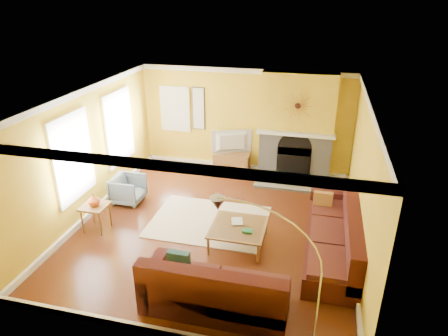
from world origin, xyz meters
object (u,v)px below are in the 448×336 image
(armchair, at_px, (128,189))
(coffee_table, at_px, (238,235))
(side_table, at_px, (96,217))
(arc_lamp, at_px, (272,281))
(sectional_sofa, at_px, (264,237))
(media_console, at_px, (232,162))

(armchair, bearing_deg, coffee_table, -110.68)
(side_table, bearing_deg, arc_lamp, -28.63)
(side_table, bearing_deg, armchair, 84.99)
(armchair, height_order, side_table, armchair)
(armchair, bearing_deg, sectional_sofa, -112.14)
(armchair, bearing_deg, arc_lamp, -131.72)
(arc_lamp, bearing_deg, coffee_table, 111.80)
(sectional_sofa, relative_size, arc_lamp, 1.69)
(coffee_table, xyz_separation_m, arc_lamp, (0.89, -2.23, 0.90))
(sectional_sofa, xyz_separation_m, arc_lamp, (0.35, -1.93, 0.65))
(sectional_sofa, relative_size, coffee_table, 3.62)
(arc_lamp, bearing_deg, side_table, 151.37)
(coffee_table, bearing_deg, side_table, -176.82)
(sectional_sofa, distance_m, side_table, 3.44)
(coffee_table, height_order, arc_lamp, arc_lamp)
(armchair, bearing_deg, side_table, 174.99)
(media_console, height_order, arc_lamp, arc_lamp)
(sectional_sofa, xyz_separation_m, side_table, (-3.43, 0.14, -0.18))
(sectional_sofa, relative_size, media_console, 3.95)
(side_table, xyz_separation_m, arc_lamp, (3.79, -2.07, 0.82))
(sectional_sofa, distance_m, coffee_table, 0.66)
(side_table, relative_size, arc_lamp, 0.25)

